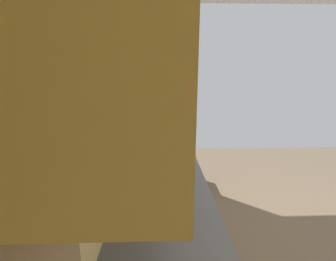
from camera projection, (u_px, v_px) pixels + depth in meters
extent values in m
plane|color=brown|center=(293.00, 255.00, 2.22)|extent=(6.64, 6.64, 0.00)
cube|color=#DEBD74|center=(117.00, 113.00, 1.83)|extent=(4.27, 0.12, 2.82)
cube|color=#D3BD67|center=(165.00, 249.00, 1.71)|extent=(3.36, 0.64, 0.87)
cube|color=#4D4E54|center=(165.00, 196.00, 1.61)|extent=(3.39, 0.67, 0.02)
cube|color=#332819|center=(202.00, 227.00, 1.96)|extent=(0.01, 0.01, 0.80)
cube|color=#332819|center=(194.00, 198.00, 2.42)|extent=(0.01, 0.01, 0.80)
cube|color=#332819|center=(189.00, 178.00, 2.89)|extent=(0.01, 0.01, 0.80)
cube|color=#D8C06A|center=(139.00, 51.00, 1.37)|extent=(2.41, 0.34, 0.69)
cube|color=#997A4C|center=(35.00, 258.00, 0.51)|extent=(0.44, 0.02, 0.70)
cube|color=white|center=(32.00, 259.00, 0.51)|extent=(0.38, 0.01, 0.64)
cube|color=black|center=(162.00, 155.00, 3.68)|extent=(0.67, 0.61, 0.89)
cube|color=black|center=(181.00, 158.00, 3.70)|extent=(0.52, 0.01, 0.49)
cube|color=black|center=(161.00, 128.00, 3.57)|extent=(0.64, 0.58, 0.02)
cube|color=black|center=(143.00, 123.00, 3.54)|extent=(0.64, 0.04, 0.18)
cylinder|color=#38383D|center=(169.00, 129.00, 3.42)|extent=(0.11, 0.11, 0.01)
cylinder|color=#38383D|center=(168.00, 125.00, 3.71)|extent=(0.11, 0.11, 0.01)
cylinder|color=#38383D|center=(154.00, 129.00, 3.42)|extent=(0.11, 0.11, 0.01)
cylinder|color=#38383D|center=(155.00, 125.00, 3.71)|extent=(0.11, 0.11, 0.01)
cube|color=white|center=(162.00, 159.00, 1.84)|extent=(0.50, 0.39, 0.32)
cube|color=black|center=(186.00, 161.00, 1.80)|extent=(0.31, 0.01, 0.22)
cube|color=#2D2D33|center=(183.00, 151.00, 2.03)|extent=(0.09, 0.01, 0.22)
cylinder|color=#D84C47|center=(172.00, 207.00, 1.41)|extent=(0.18, 0.18, 0.06)
cylinder|color=#D44A46|center=(172.00, 205.00, 1.40)|extent=(0.14, 0.14, 0.03)
cylinder|color=black|center=(167.00, 146.00, 2.47)|extent=(0.12, 0.12, 0.14)
cylinder|color=black|center=(167.00, 139.00, 2.45)|extent=(0.03, 0.03, 0.02)
cylinder|color=black|center=(167.00, 142.00, 2.52)|extent=(0.07, 0.02, 0.05)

